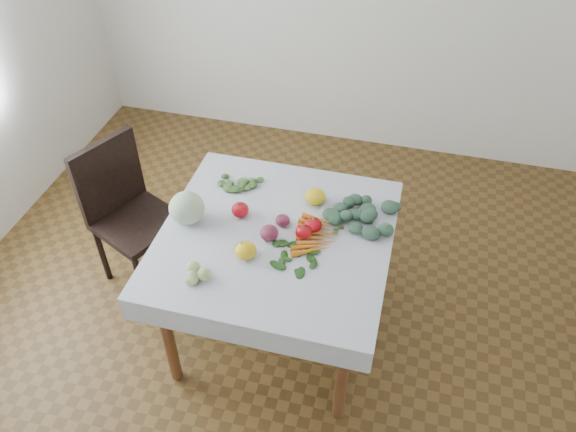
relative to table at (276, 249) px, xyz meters
name	(u,v)px	position (x,y,z in m)	size (l,w,h in m)	color
ground	(277,328)	(0.00, 0.00, -0.65)	(4.00, 4.00, 0.00)	brown
table	(276,249)	(0.00, 0.00, 0.00)	(1.00, 1.00, 0.75)	brown
tablecloth	(275,235)	(0.00, 0.00, 0.10)	(1.12, 1.12, 0.01)	white
chair	(126,206)	(-0.97, 0.23, -0.12)	(0.56, 0.56, 0.93)	black
cabbage	(187,208)	(-0.45, -0.01, 0.18)	(0.18, 0.18, 0.16)	#ADC1A2
tomato_a	(240,210)	(-0.21, 0.09, 0.14)	(0.09, 0.09, 0.08)	#B90C15
tomato_b	(313,225)	(0.17, 0.07, 0.14)	(0.09, 0.09, 0.07)	#B90C15
tomato_c	(242,249)	(-0.12, -0.16, 0.13)	(0.07, 0.07, 0.06)	#B90C15
tomato_d	(304,232)	(0.14, 0.02, 0.14)	(0.08, 0.08, 0.07)	#B90C15
heirloom_back	(315,196)	(0.14, 0.29, 0.14)	(0.11, 0.11, 0.08)	yellow
heirloom_front	(246,250)	(-0.10, -0.17, 0.14)	(0.10, 0.10, 0.07)	yellow
onion_a	(283,221)	(0.02, 0.07, 0.13)	(0.07, 0.07, 0.06)	maroon
onion_b	(269,233)	(-0.02, -0.03, 0.14)	(0.09, 0.09, 0.08)	maroon
tomatillo_cluster	(200,272)	(-0.26, -0.34, 0.13)	(0.17, 0.11, 0.05)	#B8D67B
carrot_bunch	(316,235)	(0.20, 0.03, 0.12)	(0.20, 0.31, 0.03)	orange
kale_bunch	(360,217)	(0.38, 0.21, 0.12)	(0.33, 0.30, 0.04)	#395E48
basil_bunch	(291,258)	(0.11, -0.14, 0.11)	(0.24, 0.19, 0.01)	#1D4916
dill_bunch	(241,185)	(-0.28, 0.31, 0.11)	(0.24, 0.18, 0.02)	#486F33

